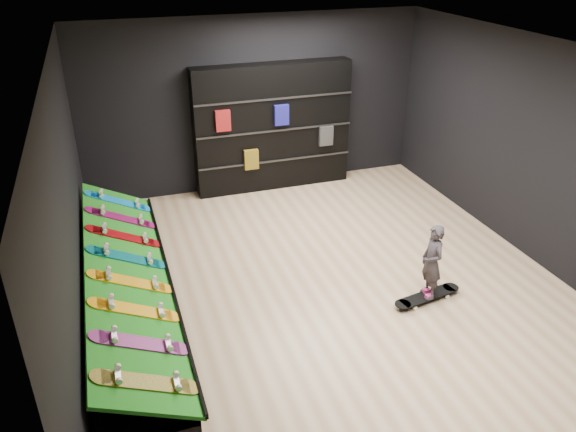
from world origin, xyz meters
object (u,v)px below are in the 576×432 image
object	(u,v)px
floor_skateboard	(427,298)
child	(430,275)
back_shelving	(273,127)
display_rack	(129,305)

from	to	relation	value
floor_skateboard	child	size ratio (longest dim) A/B	1.67
back_shelving	display_rack	bearing A→B (deg)	-130.31
back_shelving	child	bearing A→B (deg)	-79.24
back_shelving	floor_skateboard	size ratio (longest dim) A/B	2.83
display_rack	floor_skateboard	xyz separation A→B (m)	(3.59, -0.75, -0.21)
back_shelving	child	distance (m)	4.21
back_shelving	child	world-z (taller)	back_shelving
back_shelving	floor_skateboard	xyz separation A→B (m)	(0.77, -4.07, -1.07)
display_rack	floor_skateboard	distance (m)	3.67
back_shelving	floor_skateboard	world-z (taller)	back_shelving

